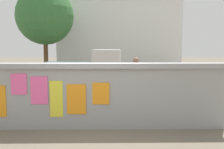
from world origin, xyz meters
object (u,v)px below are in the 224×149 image
Objects in this scene: auto_rickshaw_truck at (85,70)px; bicycle_near at (164,99)px; tree_roadside at (45,16)px; person_walking at (136,75)px; motorcycle at (84,93)px.

bicycle_near is (2.82, -3.87, -0.54)m from auto_rickshaw_truck.
bicycle_near is at bearing -58.61° from tree_roadside.
person_walking is at bearing -51.64° from auto_rickshaw_truck.
person_walking is (1.79, 0.77, 0.52)m from motorcycle.
tree_roadside is at bearing 121.45° from person_walking.
motorcycle is 1.11× the size of bicycle_near.
motorcycle is at bearing -69.86° from tree_roadside.
auto_rickshaw_truck is 2.19× the size of bicycle_near.
auto_rickshaw_truck is 3.39m from motorcycle.
bicycle_near is 0.29× the size of tree_roadside.
bicycle_near is 1.04× the size of person_walking.
motorcycle is 10.46m from tree_roadside.
person_walking is at bearing 121.02° from bicycle_near.
tree_roadside is (-5.96, 9.77, 3.61)m from bicycle_near.
bicycle_near is at bearing -53.94° from auto_rickshaw_truck.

